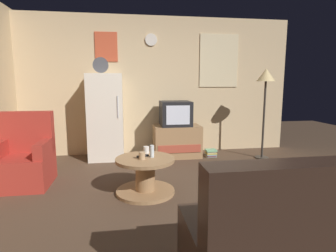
{
  "coord_description": "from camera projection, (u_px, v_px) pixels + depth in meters",
  "views": [
    {
      "loc": [
        -0.6,
        -2.87,
        1.35
      ],
      "look_at": [
        -0.02,
        0.9,
        0.75
      ],
      "focal_mm": 29.64,
      "sensor_mm": 36.0,
      "label": 1
    }
  ],
  "objects": [
    {
      "name": "ground_plane",
      "position": [
        182.0,
        204.0,
        3.11
      ],
      "size": [
        12.0,
        12.0,
        0.0
      ],
      "primitive_type": "plane",
      "color": "#4C3828"
    },
    {
      "name": "wall_with_art",
      "position": [
        157.0,
        86.0,
        5.3
      ],
      "size": [
        5.2,
        0.12,
        2.56
      ],
      "color": "#D1B284",
      "rests_on": "ground_plane"
    },
    {
      "name": "fridge",
      "position": [
        106.0,
        117.0,
        4.89
      ],
      "size": [
        0.6,
        0.62,
        1.77
      ],
      "color": "silver",
      "rests_on": "ground_plane"
    },
    {
      "name": "tv_stand",
      "position": [
        177.0,
        141.0,
        5.08
      ],
      "size": [
        0.84,
        0.53,
        0.58
      ],
      "color": "#9E754C",
      "rests_on": "ground_plane"
    },
    {
      "name": "crt_tv",
      "position": [
        175.0,
        113.0,
        5.0
      ],
      "size": [
        0.54,
        0.51,
        0.44
      ],
      "color": "black",
      "rests_on": "tv_stand"
    },
    {
      "name": "standing_lamp",
      "position": [
        266.0,
        82.0,
        4.8
      ],
      "size": [
        0.32,
        0.32,
        1.59
      ],
      "color": "#332D28",
      "rests_on": "ground_plane"
    },
    {
      "name": "coffee_table",
      "position": [
        145.0,
        176.0,
        3.39
      ],
      "size": [
        0.72,
        0.72,
        0.44
      ],
      "color": "#9E754C",
      "rests_on": "ground_plane"
    },
    {
      "name": "wine_glass",
      "position": [
        152.0,
        151.0,
        3.39
      ],
      "size": [
        0.05,
        0.05,
        0.15
      ],
      "primitive_type": "cylinder",
      "color": "silver",
      "rests_on": "coffee_table"
    },
    {
      "name": "mug_ceramic_white",
      "position": [
        146.0,
        150.0,
        3.58
      ],
      "size": [
        0.08,
        0.08,
        0.09
      ],
      "primitive_type": "cylinder",
      "color": "silver",
      "rests_on": "coffee_table"
    },
    {
      "name": "mug_ceramic_tan",
      "position": [
        142.0,
        156.0,
        3.29
      ],
      "size": [
        0.08,
        0.08,
        0.09
      ],
      "primitive_type": "cylinder",
      "color": "tan",
      "rests_on": "coffee_table"
    },
    {
      "name": "remote_control",
      "position": [
        143.0,
        156.0,
        3.41
      ],
      "size": [
        0.15,
        0.11,
        0.02
      ],
      "primitive_type": "cube",
      "rotation": [
        0.0,
        0.0,
        0.46
      ],
      "color": "black",
      "rests_on": "coffee_table"
    },
    {
      "name": "armchair",
      "position": [
        24.0,
        160.0,
        3.67
      ],
      "size": [
        0.68,
        0.68,
        0.96
      ],
      "color": "#A52D23",
      "rests_on": "ground_plane"
    },
    {
      "name": "couch",
      "position": [
        314.0,
        238.0,
        1.88
      ],
      "size": [
        1.7,
        0.8,
        0.92
      ],
      "color": "black",
      "rests_on": "ground_plane"
    },
    {
      "name": "book_stack",
      "position": [
        211.0,
        153.0,
        5.08
      ],
      "size": [
        0.19,
        0.17,
        0.14
      ],
      "color": "#A4B7AB",
      "rests_on": "ground_plane"
    }
  ]
}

